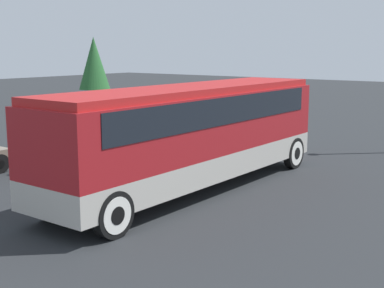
% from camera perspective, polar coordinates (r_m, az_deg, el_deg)
% --- Properties ---
extents(ground_plane, '(120.00, 120.00, 0.00)m').
position_cam_1_polar(ground_plane, '(16.99, 0.00, -4.91)').
color(ground_plane, '#26282B').
extents(tour_bus, '(11.42, 2.62, 3.28)m').
position_cam_1_polar(tour_bus, '(16.66, 0.20, 1.78)').
color(tour_bus, '#B7B2A8').
rests_on(tour_bus, ground_plane).
extents(parked_car_mid, '(4.41, 1.79, 1.46)m').
position_cam_1_polar(parked_car_mid, '(20.41, -11.30, -0.45)').
color(parked_car_mid, maroon).
rests_on(parked_car_mid, ground_plane).
extents(tree_center, '(2.20, 2.20, 5.23)m').
position_cam_1_polar(tree_center, '(38.87, -10.41, 8.45)').
color(tree_center, brown).
rests_on(tree_center, ground_plane).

